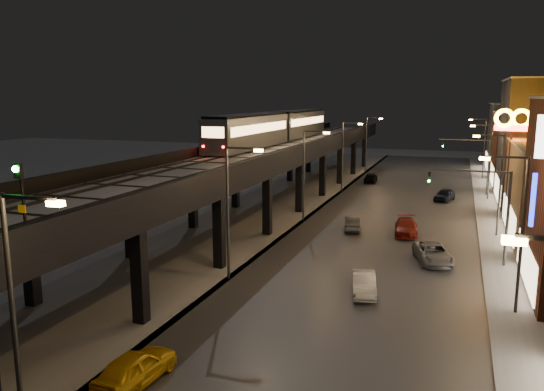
% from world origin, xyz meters
% --- Properties ---
extents(ground, '(220.00, 220.00, 0.00)m').
position_xyz_m(ground, '(0.00, 0.00, 0.00)').
color(ground, silver).
extents(road_surface, '(17.00, 120.00, 0.06)m').
position_xyz_m(road_surface, '(7.50, 35.00, 0.03)').
color(road_surface, '#46474D').
rests_on(road_surface, ground).
extents(sidewalk_right, '(4.00, 120.00, 0.14)m').
position_xyz_m(sidewalk_right, '(17.50, 35.00, 0.07)').
color(sidewalk_right, '#9FA1A8').
rests_on(sidewalk_right, ground).
extents(under_viaduct_pavement, '(11.00, 120.00, 0.06)m').
position_xyz_m(under_viaduct_pavement, '(-6.00, 35.00, 0.03)').
color(under_viaduct_pavement, '#9FA1A8').
rests_on(under_viaduct_pavement, ground).
extents(elevated_viaduct, '(9.00, 100.00, 6.30)m').
position_xyz_m(elevated_viaduct, '(-6.00, 31.84, 5.62)').
color(elevated_viaduct, black).
rests_on(elevated_viaduct, ground).
extents(viaduct_trackbed, '(8.40, 100.00, 0.32)m').
position_xyz_m(viaduct_trackbed, '(-6.01, 31.97, 6.39)').
color(viaduct_trackbed, '#B2B7C1').
rests_on(viaduct_trackbed, elevated_viaduct).
extents(viaduct_parapet_streetside, '(0.30, 100.00, 1.10)m').
position_xyz_m(viaduct_parapet_streetside, '(-1.65, 32.00, 6.85)').
color(viaduct_parapet_streetside, black).
rests_on(viaduct_parapet_streetside, elevated_viaduct).
extents(viaduct_parapet_far, '(0.30, 100.00, 1.10)m').
position_xyz_m(viaduct_parapet_far, '(-10.35, 32.00, 6.85)').
color(viaduct_parapet_far, black).
rests_on(viaduct_parapet_far, elevated_viaduct).
extents(building_e, '(12.20, 12.20, 10.16)m').
position_xyz_m(building_e, '(23.99, 62.00, 5.08)').
color(building_e, maroon).
rests_on(building_e, ground).
extents(building_f, '(12.20, 16.20, 11.16)m').
position_xyz_m(building_f, '(23.99, 76.00, 5.58)').
color(building_f, '#3B3B41').
rests_on(building_f, ground).
extents(streetlight_left_0, '(2.57, 0.28, 9.00)m').
position_xyz_m(streetlight_left_0, '(-0.43, -5.00, 5.24)').
color(streetlight_left_0, '#38383A').
rests_on(streetlight_left_0, ground).
extents(streetlight_left_1, '(2.57, 0.28, 9.00)m').
position_xyz_m(streetlight_left_1, '(-0.43, 13.00, 5.24)').
color(streetlight_left_1, '#38383A').
rests_on(streetlight_left_1, ground).
extents(streetlight_right_1, '(2.56, 0.28, 9.00)m').
position_xyz_m(streetlight_right_1, '(16.73, 13.00, 5.24)').
color(streetlight_right_1, '#38383A').
rests_on(streetlight_right_1, ground).
extents(streetlight_left_2, '(2.57, 0.28, 9.00)m').
position_xyz_m(streetlight_left_2, '(-0.43, 31.00, 5.24)').
color(streetlight_left_2, '#38383A').
rests_on(streetlight_left_2, ground).
extents(streetlight_right_2, '(2.56, 0.28, 9.00)m').
position_xyz_m(streetlight_right_2, '(16.73, 31.00, 5.24)').
color(streetlight_right_2, '#38383A').
rests_on(streetlight_right_2, ground).
extents(streetlight_left_3, '(2.57, 0.28, 9.00)m').
position_xyz_m(streetlight_left_3, '(-0.43, 49.00, 5.24)').
color(streetlight_left_3, '#38383A').
rests_on(streetlight_left_3, ground).
extents(streetlight_right_3, '(2.56, 0.28, 9.00)m').
position_xyz_m(streetlight_right_3, '(16.73, 49.00, 5.24)').
color(streetlight_right_3, '#38383A').
rests_on(streetlight_right_3, ground).
extents(streetlight_left_4, '(2.57, 0.28, 9.00)m').
position_xyz_m(streetlight_left_4, '(-0.43, 67.00, 5.24)').
color(streetlight_left_4, '#38383A').
rests_on(streetlight_left_4, ground).
extents(streetlight_right_4, '(2.56, 0.28, 9.00)m').
position_xyz_m(streetlight_right_4, '(16.73, 67.00, 5.24)').
color(streetlight_right_4, '#38383A').
rests_on(streetlight_right_4, ground).
extents(traffic_light_rig_a, '(6.10, 0.34, 7.00)m').
position_xyz_m(traffic_light_rig_a, '(15.84, 22.00, 4.50)').
color(traffic_light_rig_a, '#38383A').
rests_on(traffic_light_rig_a, ground).
extents(traffic_light_rig_b, '(6.10, 0.34, 7.00)m').
position_xyz_m(traffic_light_rig_b, '(15.84, 52.00, 4.50)').
color(traffic_light_rig_b, '#38383A').
rests_on(traffic_light_rig_b, ground).
extents(subway_train, '(3.09, 37.34, 3.69)m').
position_xyz_m(subway_train, '(-8.50, 45.71, 8.45)').
color(subway_train, gray).
rests_on(subway_train, viaduct_trackbed).
extents(rail_signal, '(0.35, 0.43, 3.01)m').
position_xyz_m(rail_signal, '(-2.10, -2.79, 8.76)').
color(rail_signal, black).
rests_on(rail_signal, viaduct_trackbed).
extents(car_taxi, '(2.03, 4.40, 1.46)m').
position_xyz_m(car_taxi, '(1.04, -0.53, 0.73)').
color(car_taxi, yellow).
rests_on(car_taxi, ground).
extents(car_near_white, '(2.02, 4.02, 1.26)m').
position_xyz_m(car_near_white, '(4.60, 29.04, 0.63)').
color(car_near_white, '#585A5E').
rests_on(car_near_white, ground).
extents(car_far_white, '(1.82, 4.17, 1.40)m').
position_xyz_m(car_far_white, '(1.70, 57.61, 0.70)').
color(car_far_white, black).
rests_on(car_far_white, ground).
extents(car_onc_silver, '(2.22, 4.22, 1.32)m').
position_xyz_m(car_onc_silver, '(8.38, 13.20, 0.66)').
color(car_onc_silver, silver).
rests_on(car_onc_silver, ground).
extents(car_onc_dark, '(3.50, 5.35, 1.37)m').
position_xyz_m(car_onc_dark, '(12.10, 21.33, 0.68)').
color(car_onc_dark, '#8F929A').
rests_on(car_onc_dark, ground).
extents(car_onc_white, '(2.43, 4.95, 1.39)m').
position_xyz_m(car_onc_white, '(9.41, 28.98, 0.69)').
color(car_onc_white, maroon).
rests_on(car_onc_white, ground).
extents(car_onc_red, '(2.68, 4.39, 1.40)m').
position_xyz_m(car_onc_red, '(12.17, 46.61, 0.70)').
color(car_onc_red, black).
rests_on(car_onc_red, ground).
extents(sign_mcdonalds, '(3.29, 0.86, 11.07)m').
position_xyz_m(sign_mcdonalds, '(18.00, 36.33, 9.16)').
color(sign_mcdonalds, '#38383A').
rests_on(sign_mcdonalds, ground).
extents(sign_carwash, '(1.46, 0.35, 7.58)m').
position_xyz_m(sign_carwash, '(18.50, 17.01, 5.29)').
color(sign_carwash, '#38383A').
rests_on(sign_carwash, ground).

